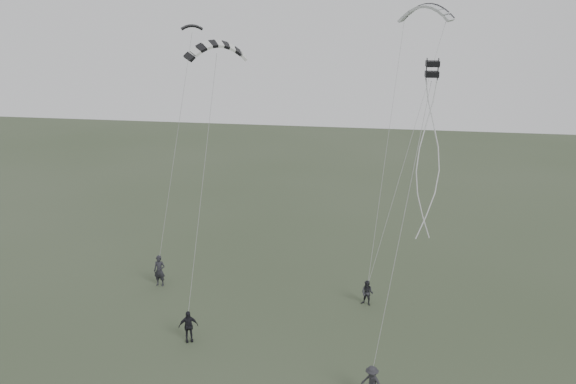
% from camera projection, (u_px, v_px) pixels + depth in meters
% --- Properties ---
extents(ground, '(140.00, 140.00, 0.00)m').
position_uv_depth(ground, '(257.00, 350.00, 27.94)').
color(ground, '#35412A').
rests_on(ground, ground).
extents(flyer_left, '(0.73, 0.50, 1.97)m').
position_uv_depth(flyer_left, '(160.00, 271.00, 34.87)').
color(flyer_left, black).
rests_on(flyer_left, ground).
extents(flyer_right, '(0.86, 0.75, 1.49)m').
position_uv_depth(flyer_right, '(367.00, 293.00, 32.41)').
color(flyer_right, '#26262B').
rests_on(flyer_right, ground).
extents(flyer_center, '(1.06, 0.81, 1.68)m').
position_uv_depth(flyer_center, '(188.00, 326.00, 28.54)').
color(flyer_center, black).
rests_on(flyer_center, ground).
extents(flyer_far, '(1.16, 1.02, 1.56)m').
position_uv_depth(flyer_far, '(372.00, 383.00, 24.01)').
color(flyer_far, '#26262A').
rests_on(flyer_far, ground).
extents(kite_dark_small, '(1.42, 0.98, 0.55)m').
position_uv_depth(kite_dark_small, '(192.00, 26.00, 34.97)').
color(kite_dark_small, black).
rests_on(kite_dark_small, flyer_left).
extents(kite_pale_large, '(3.52, 2.30, 1.55)m').
position_uv_depth(kite_pale_large, '(426.00, 6.00, 34.41)').
color(kite_pale_large, '#B6B8BB').
rests_on(kite_pale_large, flyer_right).
extents(kite_striped, '(3.38, 2.79, 1.46)m').
position_uv_depth(kite_striped, '(217.00, 44.00, 29.29)').
color(kite_striped, black).
rests_on(kite_striped, flyer_center).
extents(kite_box, '(0.60, 0.64, 0.71)m').
position_uv_depth(kite_box, '(432.00, 69.00, 24.05)').
color(kite_box, black).
rests_on(kite_box, flyer_far).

